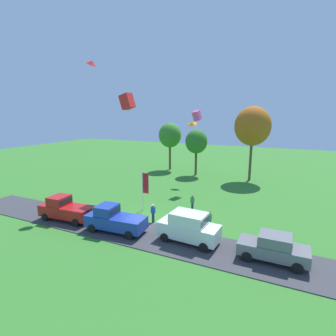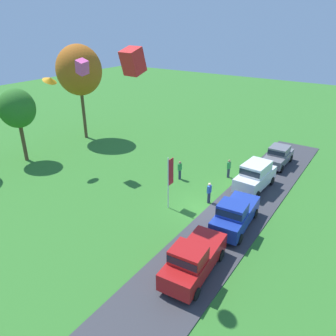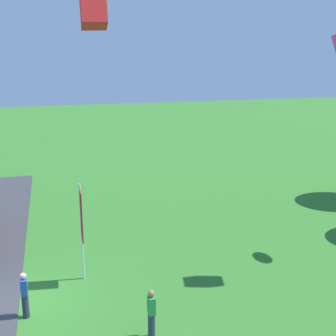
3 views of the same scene
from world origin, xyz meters
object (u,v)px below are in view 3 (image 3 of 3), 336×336
(person_beside_suv, at_px, (151,313))
(kite_box_mid_center, at_px, (93,9))
(person_on_lawn, at_px, (25,295))
(flag_banner, at_px, (82,222))

(person_beside_suv, relative_size, kite_box_mid_center, 1.19)
(person_on_lawn, relative_size, flag_banner, 0.42)
(person_on_lawn, bearing_deg, person_beside_suv, 61.12)
(person_on_lawn, xyz_separation_m, person_beside_suv, (2.24, 4.05, 0.00))
(person_on_lawn, relative_size, kite_box_mid_center, 1.19)
(person_beside_suv, relative_size, flag_banner, 0.42)
(kite_box_mid_center, bearing_deg, person_beside_suv, 7.07)
(person_beside_suv, xyz_separation_m, kite_box_mid_center, (-6.78, -0.84, 9.86))
(person_on_lawn, xyz_separation_m, flag_banner, (-2.12, 2.20, 1.71))
(person_beside_suv, distance_m, flag_banner, 5.03)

